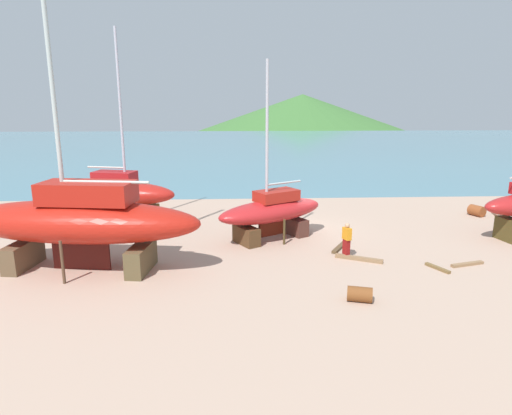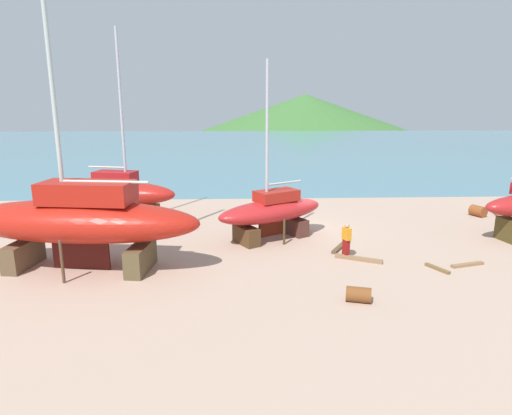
{
  "view_description": "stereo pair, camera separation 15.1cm",
  "coord_description": "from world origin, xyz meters",
  "px_view_note": "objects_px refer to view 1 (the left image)",
  "views": [
    {
      "loc": [
        -3.87,
        -23.61,
        6.96
      ],
      "look_at": [
        -2.81,
        -1.72,
        1.75
      ],
      "focal_mm": 30.96,
      "sensor_mm": 36.0,
      "label": 1
    },
    {
      "loc": [
        -3.72,
        -23.62,
        6.96
      ],
      "look_at": [
        -2.81,
        -1.72,
        1.75
      ],
      "focal_mm": 30.96,
      "sensor_mm": 36.0,
      "label": 2
    }
  ],
  "objects_px": {
    "worker": "(347,240)",
    "barrel_rust_near": "(360,294)",
    "sailboat_mid_port": "(272,211)",
    "sailboat_large_starboard": "(121,193)",
    "sailboat_small_center": "(79,220)",
    "barrel_tipped_right": "(477,211)"
  },
  "relations": [
    {
      "from": "sailboat_mid_port",
      "to": "worker",
      "type": "bearing_deg",
      "value": 105.26
    },
    {
      "from": "sailboat_mid_port",
      "to": "sailboat_large_starboard",
      "type": "height_order",
      "value": "sailboat_large_starboard"
    },
    {
      "from": "sailboat_small_center",
      "to": "worker",
      "type": "bearing_deg",
      "value": -168.22
    },
    {
      "from": "sailboat_mid_port",
      "to": "barrel_rust_near",
      "type": "distance_m",
      "value": 8.12
    },
    {
      "from": "sailboat_mid_port",
      "to": "worker",
      "type": "relative_size",
      "value": 5.44
    },
    {
      "from": "sailboat_mid_port",
      "to": "sailboat_large_starboard",
      "type": "distance_m",
      "value": 9.41
    },
    {
      "from": "sailboat_large_starboard",
      "to": "barrel_tipped_right",
      "type": "distance_m",
      "value": 22.01
    },
    {
      "from": "barrel_tipped_right",
      "to": "barrel_rust_near",
      "type": "bearing_deg",
      "value": -132.37
    },
    {
      "from": "sailboat_large_starboard",
      "to": "sailboat_small_center",
      "type": "bearing_deg",
      "value": -75.11
    },
    {
      "from": "sailboat_large_starboard",
      "to": "barrel_rust_near",
      "type": "xyz_separation_m",
      "value": [
        11.17,
        -11.35,
        -1.49
      ]
    },
    {
      "from": "sailboat_small_center",
      "to": "worker",
      "type": "relative_size",
      "value": 9.97
    },
    {
      "from": "worker",
      "to": "barrel_rust_near",
      "type": "height_order",
      "value": "worker"
    },
    {
      "from": "sailboat_large_starboard",
      "to": "worker",
      "type": "height_order",
      "value": "sailboat_large_starboard"
    },
    {
      "from": "sailboat_large_starboard",
      "to": "worker",
      "type": "bearing_deg",
      "value": -16.49
    },
    {
      "from": "barrel_tipped_right",
      "to": "sailboat_mid_port",
      "type": "bearing_deg",
      "value": -162.47
    },
    {
      "from": "sailboat_large_starboard",
      "to": "barrel_rust_near",
      "type": "bearing_deg",
      "value": -32.11
    },
    {
      "from": "worker",
      "to": "barrel_rust_near",
      "type": "relative_size",
      "value": 1.88
    },
    {
      "from": "sailboat_mid_port",
      "to": "barrel_rust_near",
      "type": "relative_size",
      "value": 10.22
    },
    {
      "from": "sailboat_large_starboard",
      "to": "worker",
      "type": "distance_m",
      "value": 13.65
    },
    {
      "from": "barrel_rust_near",
      "to": "sailboat_large_starboard",
      "type": "bearing_deg",
      "value": 134.54
    },
    {
      "from": "sailboat_small_center",
      "to": "barrel_tipped_right",
      "type": "xyz_separation_m",
      "value": [
        21.76,
        8.15,
        -1.85
      ]
    },
    {
      "from": "sailboat_large_starboard",
      "to": "barrel_rust_near",
      "type": "height_order",
      "value": "sailboat_large_starboard"
    }
  ]
}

